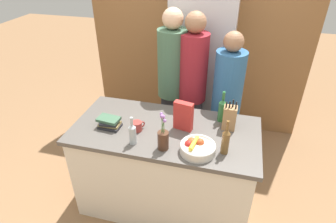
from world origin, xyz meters
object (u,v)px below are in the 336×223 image
cereal_box (183,116)px  bottle_oil (226,141)px  book_stack (109,123)px  person_in_blue (192,85)px  flower_vase (163,139)px  person_at_sink (172,81)px  knife_block (230,117)px  bottle_vinegar (133,133)px  refrigerator (202,68)px  coffee_mug (137,126)px  person_in_red_tee (226,100)px  bottle_wine (222,110)px  fruit_bowl (197,147)px

cereal_box → bottle_oil: size_ratio=0.89×
book_stack → person_in_blue: size_ratio=0.12×
flower_vase → person_at_sink: bearing=99.8°
knife_block → bottle_vinegar: bearing=-150.7°
refrigerator → coffee_mug: 1.40m
bottle_vinegar → person_in_red_tee: 1.14m
bottle_vinegar → bottle_wine: 0.85m
knife_block → bottle_oil: (-0.01, -0.35, 0.01)m
person_in_red_tee → bottle_oil: bearing=-114.7°
book_stack → person_in_blue: (0.60, 0.81, 0.06)m
refrigerator → flower_vase: (-0.07, -1.54, 0.03)m
coffee_mug → person_at_sink: size_ratio=0.06×
flower_vase → bottle_oil: flower_vase is taller
coffee_mug → fruit_bowl: bearing=-15.6°
fruit_bowl → person_in_red_tee: (0.16, 0.88, -0.03)m
person_in_red_tee → refrigerator: bearing=91.4°
knife_block → cereal_box: (-0.39, -0.11, 0.02)m
refrigerator → book_stack: refrigerator is taller
fruit_bowl → bottle_oil: bearing=11.6°
person_at_sink → person_in_blue: (0.23, -0.03, -0.00)m
person_in_blue → refrigerator: bearing=86.7°
coffee_mug → person_in_red_tee: bearing=45.3°
fruit_bowl → book_stack: size_ratio=1.35×
bottle_oil → bottle_vinegar: size_ratio=1.18×
bottle_vinegar → person_in_red_tee: person_in_red_tee is taller
refrigerator → knife_block: (0.41, -1.12, 0.04)m
cereal_box → bottle_oil: (0.38, -0.24, -0.02)m
coffee_mug → book_stack: bearing=-176.9°
person_in_blue → bottle_oil: bearing=-66.6°
book_stack → bottle_wine: 1.02m
refrigerator → fruit_bowl: refrigerator is taller
cereal_box → flower_vase: bearing=-107.6°
knife_block → bottle_wine: size_ratio=0.96×
refrigerator → bottle_oil: bearing=-74.5°
flower_vase → bottle_wine: flower_vase is taller
person_at_sink → person_in_red_tee: (0.60, -0.10, -0.09)m
flower_vase → person_in_red_tee: size_ratio=0.20×
flower_vase → book_stack: bearing=162.8°
flower_vase → cereal_box: flower_vase is taller
knife_block → book_stack: knife_block is taller
bottle_oil → book_stack: bearing=174.5°
bottle_vinegar → person_at_sink: person_at_sink is taller
bottle_oil → person_in_blue: size_ratio=0.17×
refrigerator → fruit_bowl: 1.52m
person_at_sink → cereal_box: bearing=-83.5°
knife_block → person_at_sink: (-0.66, 0.59, -0.01)m
knife_block → book_stack: bearing=-166.4°
refrigerator → knife_block: bearing=-69.8°
bottle_oil → person_in_red_tee: 0.84m
cereal_box → bottle_wine: size_ratio=0.89×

